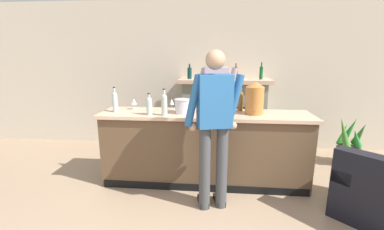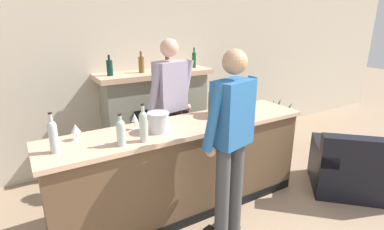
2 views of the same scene
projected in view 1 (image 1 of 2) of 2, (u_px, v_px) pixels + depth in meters
wall_back_panel at (211, 76)px, 4.88m from camera, size 12.00×0.07×2.75m
bar_counter at (204, 148)px, 3.55m from camera, size 2.83×0.64×1.00m
fireplace_stone at (223, 115)px, 4.77m from camera, size 1.65×0.52×1.63m
potted_plant_corner at (349, 146)px, 4.17m from camera, size 0.44×0.43×0.80m
person_customer at (214, 125)px, 2.82m from camera, size 0.64×0.37×1.81m
person_bartender at (215, 104)px, 3.94m from camera, size 0.65×0.35×1.83m
copper_dispenser at (255, 98)px, 3.33m from camera, size 0.24×0.28×0.42m
ice_bucket_steel at (182, 106)px, 3.40m from camera, size 0.21×0.21×0.19m
wine_bottle_port_short at (149, 105)px, 3.30m from camera, size 0.08×0.08×0.28m
wine_bottle_cabernet_heavy at (240, 100)px, 3.55m from camera, size 0.08×0.08×0.33m
wine_bottle_rose_blush at (115, 101)px, 3.48m from camera, size 0.07×0.07×0.34m
wine_bottle_riesling_slim at (164, 104)px, 3.26m from camera, size 0.08×0.08×0.34m
wine_glass_back_row at (172, 102)px, 3.58m from camera, size 0.07×0.07×0.16m
wine_glass_by_dispenser at (134, 102)px, 3.65m from camera, size 0.09×0.09×0.15m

